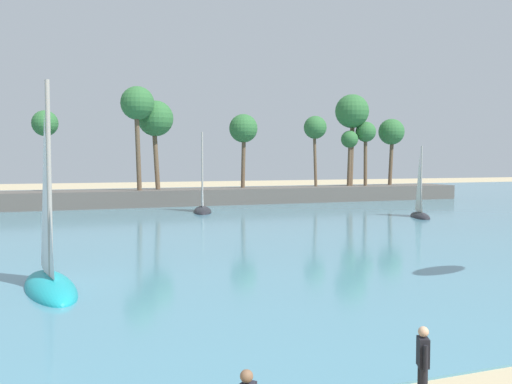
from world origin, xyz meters
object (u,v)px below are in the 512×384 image
at_px(sailboat_toward_headland, 49,270).
at_px(sailboat_mid_bay, 202,204).
at_px(sailboat_near_shore, 420,210).
at_px(person_at_waterline, 423,365).

bearing_deg(sailboat_toward_headland, sailboat_mid_bay, 64.21).
bearing_deg(sailboat_near_shore, person_at_waterline, -127.07).
distance_m(sailboat_near_shore, sailboat_toward_headland, 35.16).
distance_m(person_at_waterline, sailboat_near_shore, 39.11).
bearing_deg(sailboat_mid_bay, sailboat_toward_headland, -115.79).
bearing_deg(sailboat_toward_headland, sailboat_near_shore, 30.30).
height_order(sailboat_near_shore, sailboat_toward_headland, sailboat_toward_headland).
height_order(person_at_waterline, sailboat_near_shore, sailboat_near_shore).
bearing_deg(sailboat_toward_headland, person_at_waterline, -63.27).
relative_size(person_at_waterline, sailboat_toward_headland, 0.20).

